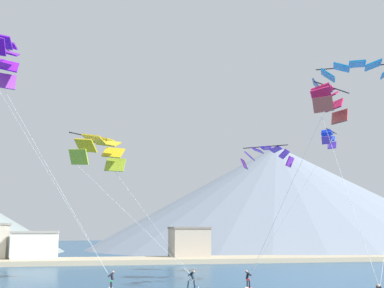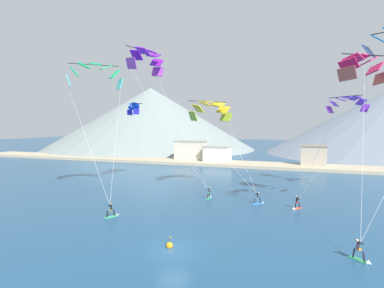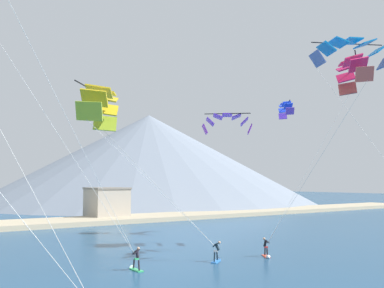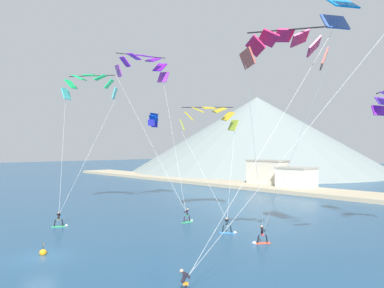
# 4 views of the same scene
# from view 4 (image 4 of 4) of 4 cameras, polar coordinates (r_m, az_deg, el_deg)

# --- Properties ---
(ground_plane) EXTENTS (400.00, 400.00, 0.00)m
(ground_plane) POSITION_cam_4_polar(r_m,az_deg,el_deg) (32.79, -22.14, -15.70)
(ground_plane) COLOR navy
(kitesurfer_near_trail) EXTENTS (1.21, 1.71, 1.71)m
(kitesurfer_near_trail) POSITION_cam_4_polar(r_m,az_deg,el_deg) (43.78, -19.37, -11.17)
(kitesurfer_near_trail) COLOR #33B266
(kitesurfer_near_trail) RESTS_ON ground
(kitesurfer_mid_center) EXTENTS (0.55, 1.74, 1.71)m
(kitesurfer_mid_center) POSITION_cam_4_polar(r_m,az_deg,el_deg) (43.80, -0.55, -11.22)
(kitesurfer_mid_center) COLOR #33B266
(kitesurfer_mid_center) RESTS_ON ground
(kitesurfer_far_left) EXTENTS (1.64, 1.36, 1.69)m
(kitesurfer_far_left) POSITION_cam_4_polar(r_m,az_deg,el_deg) (38.53, 5.67, -12.68)
(kitesurfer_far_left) COLOR #337FDB
(kitesurfer_far_left) RESTS_ON ground
(kitesurfer_far_right) EXTENTS (1.24, 1.70, 1.67)m
(kitesurfer_far_right) POSITION_cam_4_polar(r_m,az_deg,el_deg) (35.03, 10.32, -13.96)
(kitesurfer_far_right) COLOR #E54C33
(kitesurfer_far_right) RESTS_ON ground
(parafoil_kite_near_trail) EXTENTS (10.74, 10.80, 17.39)m
(parafoil_kite_near_trail) POSITION_cam_4_polar(r_m,az_deg,el_deg) (53.83, -15.28, 8.81)
(parafoil_kite_near_trail) COLOR #46C9C7
(parafoil_kite_mid_center) EXTENTS (11.21, 8.03, 19.99)m
(parafoil_kite_mid_center) POSITION_cam_4_polar(r_m,az_deg,el_deg) (52.26, -7.46, 11.89)
(parafoil_kite_mid_center) COLOR purple
(parafoil_kite_far_left) EXTENTS (10.56, 8.54, 12.51)m
(parafoil_kite_far_left) POSITION_cam_4_polar(r_m,az_deg,el_deg) (46.94, 2.52, 4.31)
(parafoil_kite_far_left) COLOR #A3BD2E
(parafoil_kite_far_right) EXTENTS (8.05, 7.55, 15.56)m
(parafoil_kite_far_right) POSITION_cam_4_polar(r_m,az_deg,el_deg) (27.84, 13.93, 14.17)
(parafoil_kite_far_right) COLOR #C15248
(parafoil_kite_distant_mid_solo) EXTENTS (4.34, 4.01, 2.15)m
(parafoil_kite_distant_mid_solo) POSITION_cam_4_polar(r_m,az_deg,el_deg) (60.20, -5.81, 3.91)
(parafoil_kite_distant_mid_solo) COLOR #2C2BC9
(race_marker_buoy) EXTENTS (0.56, 0.56, 1.02)m
(race_marker_buoy) POSITION_cam_4_polar(r_m,az_deg,el_deg) (33.42, -21.75, -15.13)
(race_marker_buoy) COLOR orange
(race_marker_buoy) RESTS_ON ground
(shoreline_strip) EXTENTS (180.00, 10.00, 0.70)m
(shoreline_strip) POSITION_cam_4_polar(r_m,az_deg,el_deg) (71.03, 22.63, -7.17)
(shoreline_strip) COLOR tan
(shoreline_strip) RESTS_ON ground
(shore_building_harbour_front) EXTENTS (6.74, 5.70, 4.70)m
(shore_building_harbour_front) POSITION_cam_4_polar(r_m,az_deg,el_deg) (77.76, 15.63, -5.13)
(shore_building_harbour_front) COLOR silver
(shore_building_harbour_front) RESTS_ON ground
(shore_building_quay_east) EXTENTS (8.42, 4.78, 5.89)m
(shore_building_quay_east) POSITION_cam_4_polar(r_m,az_deg,el_deg) (83.54, 11.44, -4.41)
(shore_building_quay_east) COLOR beige
(shore_building_quay_east) RESTS_ON ground
(mountain_peak_central_summit) EXTENTS (89.64, 89.64, 26.58)m
(mountain_peak_central_summit) POSITION_cam_4_polar(r_m,az_deg,el_deg) (134.84, 9.87, 1.45)
(mountain_peak_central_summit) COLOR gray
(mountain_peak_central_summit) RESTS_ON ground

